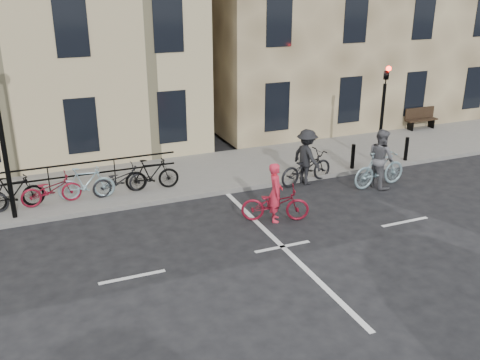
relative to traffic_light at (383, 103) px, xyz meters
name	(u,v)px	position (x,y,z in m)	size (l,w,h in m)	color
ground	(282,247)	(-6.20, -4.34, -2.45)	(120.00, 120.00, 0.00)	black
sidewalk	(95,189)	(-10.20, 1.66, -2.38)	(46.00, 4.00, 0.15)	slate
traffic_light	(383,103)	(0.00, 0.00, 0.00)	(0.18, 0.30, 3.90)	black
bollard_east	(353,156)	(-1.20, -0.09, -1.85)	(0.14, 0.14, 0.90)	black
bollard_west	(406,149)	(1.20, -0.09, -1.85)	(0.14, 0.14, 0.90)	black
bench	(420,117)	(4.80, 3.39, -1.78)	(1.60, 0.41, 0.97)	black
parked_bikes	(67,186)	(-11.12, 0.70, -1.81)	(7.25, 1.23, 1.05)	black
cyclist_pink	(275,201)	(-5.65, -2.75, -1.84)	(2.09, 1.37, 1.76)	maroon
cyclist_grey	(380,164)	(-1.18, -1.66, -1.64)	(2.12, 1.03, 2.01)	#8AABB5
cyclist_dark	(306,163)	(-3.33, -0.44, -1.70)	(2.27, 1.36, 1.92)	black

